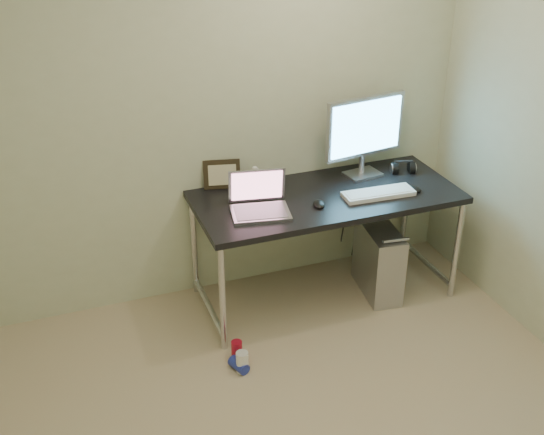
{
  "coord_description": "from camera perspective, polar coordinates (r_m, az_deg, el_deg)",
  "views": [
    {
      "loc": [
        -0.97,
        -2.12,
        2.63
      ],
      "look_at": [
        0.21,
        1.03,
        0.85
      ],
      "focal_mm": 45.0,
      "sensor_mm": 36.0,
      "label": 1
    }
  ],
  "objects": [
    {
      "name": "webcam",
      "position": [
        4.39,
        -1.4,
        3.84
      ],
      "size": [
        0.04,
        0.03,
        0.13
      ],
      "rotation": [
        0.0,
        0.0,
        -0.01
      ],
      "color": "silver",
      "rests_on": "desk"
    },
    {
      "name": "wall_back",
      "position": [
        4.22,
        -6.09,
        8.64
      ],
      "size": [
        3.5,
        0.02,
        2.5
      ],
      "primitive_type": "cube",
      "color": "beige",
      "rests_on": "ground"
    },
    {
      "name": "desk",
      "position": [
        4.35,
        4.57,
        1.06
      ],
      "size": [
        1.68,
        0.73,
        0.75
      ],
      "color": "black",
      "rests_on": "ground"
    },
    {
      "name": "can_white",
      "position": [
        4.0,
        -2.5,
        -11.98
      ],
      "size": [
        0.09,
        0.09,
        0.13
      ],
      "primitive_type": "cylinder",
      "rotation": [
        0.0,
        0.0,
        0.24
      ],
      "color": "white",
      "rests_on": "ground"
    },
    {
      "name": "cable_b",
      "position": [
        4.88,
        7.24,
        0.18
      ],
      "size": [
        0.02,
        0.11,
        0.71
      ],
      "primitive_type": "cylinder",
      "rotation": [
        0.14,
        0.0,
        0.09
      ],
      "color": "black",
      "rests_on": "ground"
    },
    {
      "name": "cable_a",
      "position": [
        4.85,
        6.2,
        0.32
      ],
      "size": [
        0.01,
        0.16,
        0.69
      ],
      "primitive_type": "cylinder",
      "rotation": [
        0.21,
        0.0,
        0.0
      ],
      "color": "black",
      "rests_on": "ground"
    },
    {
      "name": "tower_computer",
      "position": [
        4.63,
        8.89,
        -3.56
      ],
      "size": [
        0.26,
        0.48,
        0.51
      ],
      "rotation": [
        0.0,
        0.0,
        -0.13
      ],
      "color": "#A2A2A7",
      "rests_on": "ground"
    },
    {
      "name": "can_red",
      "position": [
        4.1,
        -2.96,
        -11.01
      ],
      "size": [
        0.08,
        0.08,
        0.12
      ],
      "primitive_type": "cylinder",
      "rotation": [
        0.0,
        0.0,
        0.33
      ],
      "color": "red",
      "rests_on": "ground"
    },
    {
      "name": "monitor",
      "position": [
        4.49,
        7.79,
        7.25
      ],
      "size": [
        0.58,
        0.2,
        0.54
      ],
      "rotation": [
        0.0,
        0.0,
        0.15
      ],
      "color": "#AAA9B1",
      "rests_on": "desk"
    },
    {
      "name": "keyboard",
      "position": [
        4.33,
        8.89,
        1.99
      ],
      "size": [
        0.46,
        0.17,
        0.03
      ],
      "primitive_type": "cube",
      "rotation": [
        0.0,
        0.0,
        -0.05
      ],
      "color": "white",
      "rests_on": "desk"
    },
    {
      "name": "mouse_left",
      "position": [
        4.16,
        3.96,
        1.22
      ],
      "size": [
        0.1,
        0.13,
        0.04
      ],
      "primitive_type": "ellipsoid",
      "rotation": [
        0.0,
        0.0,
        -0.29
      ],
      "color": "black",
      "rests_on": "desk"
    },
    {
      "name": "picture_frame",
      "position": [
        4.36,
        -4.22,
        3.63
      ],
      "size": [
        0.24,
        0.12,
        0.19
      ],
      "primitive_type": "cube",
      "rotation": [
        -0.21,
        0.0,
        -0.22
      ],
      "color": "black",
      "rests_on": "desk"
    },
    {
      "name": "can_blue",
      "position": [
        4.03,
        -2.79,
        -12.23
      ],
      "size": [
        0.11,
        0.14,
        0.07
      ],
      "primitive_type": "cylinder",
      "rotation": [
        1.57,
        0.0,
        0.37
      ],
      "color": "#2432A0",
      "rests_on": "ground"
    },
    {
      "name": "laptop",
      "position": [
        4.08,
        -1.09,
        1.31
      ],
      "size": [
        0.39,
        0.34,
        0.24
      ],
      "rotation": [
        0.0,
        0.0,
        -0.18
      ],
      "color": "#AAA9B1",
      "rests_on": "desk"
    },
    {
      "name": "headphones",
      "position": [
        4.68,
        10.91,
        4.07
      ],
      "size": [
        0.18,
        0.1,
        0.11
      ],
      "rotation": [
        0.0,
        0.0,
        -0.3
      ],
      "color": "black",
      "rests_on": "desk"
    },
    {
      "name": "mouse_right",
      "position": [
        4.44,
        11.84,
        2.44
      ],
      "size": [
        0.08,
        0.11,
        0.04
      ],
      "primitive_type": "ellipsoid",
      "rotation": [
        0.0,
        0.0,
        0.14
      ],
      "color": "black",
      "rests_on": "desk"
    }
  ]
}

